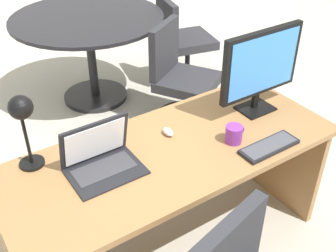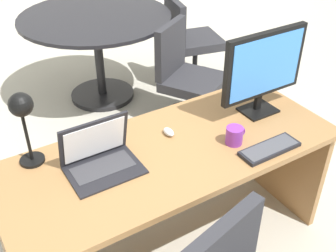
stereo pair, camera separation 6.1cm
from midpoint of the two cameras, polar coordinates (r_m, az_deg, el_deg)
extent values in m
plane|color=#B7B2A3|center=(3.66, -13.31, -0.49)|extent=(12.00, 12.00, 0.00)
cube|color=#9E7042|center=(2.13, -0.28, -3.52)|extent=(1.75, 0.73, 0.03)
cube|color=#9E7042|center=(2.82, 14.42, -3.49)|extent=(0.04, 0.64, 0.71)
cube|color=#9E7042|center=(2.52, -3.70, -6.42)|extent=(1.54, 0.02, 0.50)
cube|color=black|center=(2.48, 11.09, 2.38)|extent=(0.20, 0.16, 0.01)
cube|color=black|center=(2.45, 11.07, 3.56)|extent=(0.04, 0.02, 0.10)
cube|color=black|center=(2.34, 11.87, 8.41)|extent=(0.53, 0.04, 0.37)
cube|color=#3F8CEA|center=(2.33, 12.21, 8.22)|extent=(0.48, 0.00, 0.33)
cube|color=black|center=(2.00, -9.33, -6.15)|extent=(0.34, 0.25, 0.01)
cube|color=#38383D|center=(2.01, -9.58, -5.73)|extent=(0.29, 0.14, 0.00)
cube|color=black|center=(2.00, -10.86, -1.99)|extent=(0.34, 0.07, 0.23)
cube|color=white|center=(1.99, -10.74, -2.15)|extent=(0.30, 0.05, 0.19)
cube|color=black|center=(2.17, 12.83, -2.77)|extent=(0.33, 0.12, 0.02)
cube|color=#47474C|center=(2.16, 12.87, -2.54)|extent=(0.30, 0.10, 0.00)
ellipsoid|color=silver|center=(2.21, -0.79, -0.82)|extent=(0.04, 0.08, 0.03)
cylinder|color=black|center=(2.13, -18.81, -4.81)|extent=(0.12, 0.12, 0.01)
cylinder|color=black|center=(2.05, -19.56, -1.56)|extent=(0.02, 0.02, 0.28)
sphere|color=black|center=(1.93, -20.31, 2.38)|extent=(0.11, 0.11, 0.11)
cylinder|color=purple|center=(2.16, 8.15, -1.12)|extent=(0.09, 0.09, 0.09)
torus|color=purple|center=(2.19, 9.04, -0.64)|extent=(0.05, 0.01, 0.05)
cylinder|color=black|center=(4.08, -10.23, 4.11)|extent=(0.59, 0.59, 0.04)
cylinder|color=black|center=(3.91, -10.80, 9.00)|extent=(0.08, 0.08, 0.73)
cylinder|color=black|center=(3.76, -11.43, 14.23)|extent=(1.32, 1.32, 0.03)
cylinder|color=black|center=(3.67, 2.12, 1.01)|extent=(0.56, 0.56, 0.04)
cylinder|color=black|center=(3.58, 2.18, 3.32)|extent=(0.05, 0.05, 0.30)
cube|color=#2D2D33|center=(3.49, 2.25, 6.03)|extent=(0.63, 0.63, 0.08)
cube|color=#2D2D33|center=(3.46, -1.04, 10.49)|extent=(0.41, 0.28, 0.43)
cylinder|color=black|center=(4.32, 2.18, 6.45)|extent=(0.56, 0.56, 0.04)
cylinder|color=black|center=(4.23, 2.23, 8.82)|extent=(0.05, 0.05, 0.36)
cube|color=#2D2D33|center=(4.14, 2.30, 11.54)|extent=(0.55, 0.55, 0.08)
cube|color=#2D2D33|center=(3.98, -0.61, 14.19)|extent=(0.15, 0.44, 0.38)
camera|label=1|loc=(0.03, -90.85, -0.58)|focal=44.74mm
camera|label=2|loc=(0.03, 89.15, 0.58)|focal=44.74mm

